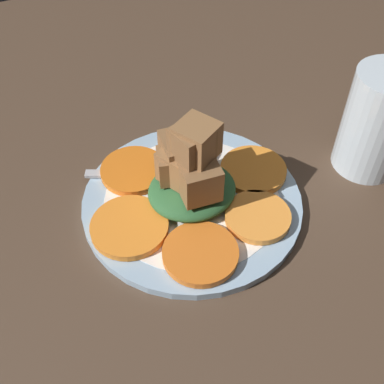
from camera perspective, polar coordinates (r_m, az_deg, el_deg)
The scene contains 11 objects.
table_slab at distance 56.47cm, azimuth 0.00°, elevation -2.12°, with size 120.00×120.00×2.00cm, color #4C3828.
plate at distance 55.32cm, azimuth 0.00°, elevation -1.10°, with size 25.12×25.12×1.05cm.
carrot_slice_0 at distance 53.03cm, azimuth 7.81°, elevation -2.91°, with size 7.23×7.23×0.84cm, color orange.
carrot_slice_1 at distance 57.83cm, azimuth 7.27°, elevation 2.59°, with size 7.89×7.89×0.84cm, color orange.
carrot_slice_2 at distance 60.06cm, azimuth -0.61°, elevation 5.13°, with size 6.93×6.93×0.84cm, color orange.
carrot_slice_3 at distance 57.76cm, azimuth -6.98°, elevation 2.56°, with size 7.79×7.79×0.84cm, color orange.
carrot_slice_4 at distance 52.10cm, azimuth -7.42°, elevation -4.09°, with size 8.45×8.45×0.84cm, color orange.
carrot_slice_5 at distance 49.61cm, azimuth 1.01°, elevation -7.28°, with size 7.90×7.90×0.84cm, color orange.
center_pile at distance 52.12cm, azimuth -0.31°, elevation 2.45°, with size 10.03×9.20×10.47cm.
fork at distance 57.21cm, azimuth -2.31°, elevation 2.09°, with size 18.63×10.00×0.40cm.
water_glass at distance 60.18cm, azimuth 21.16°, elevation 7.72°, with size 8.05×8.05×12.91cm.
Camera 1 is at (15.23, 33.13, 44.12)cm, focal length 45.00 mm.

